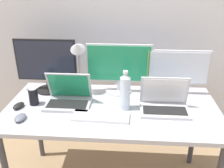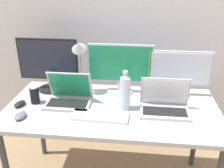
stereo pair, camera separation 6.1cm
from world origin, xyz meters
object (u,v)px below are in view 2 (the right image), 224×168
Objects in this scene: soda_can_near_keyboard at (35,95)px; bamboo_vase at (148,86)px; mouse_by_keyboard at (21,116)px; keyboard_main at (100,116)px; work_desk at (112,115)px; desk_lamp at (80,57)px; monitor_left at (48,63)px; monitor_right at (180,72)px; mouse_by_laptop at (20,104)px; water_bottle at (125,92)px; laptop_secondary at (164,104)px; laptop_silver at (69,96)px; monitor_center at (120,67)px.

bamboo_vase is at bearing 15.98° from soda_can_near_keyboard.
bamboo_vase reaches higher than mouse_by_keyboard.
keyboard_main is 0.53m from mouse_by_keyboard.
work_desk is 0.50m from desk_lamp.
keyboard_main is 0.50m from desk_lamp.
monitor_left is (-0.53, 0.24, 0.30)m from work_desk.
bamboo_vase is (0.32, 0.39, 0.06)m from keyboard_main.
mouse_by_laptop is (-1.15, -0.31, -0.17)m from monitor_right.
keyboard_main reaches higher than work_desk.
water_bottle reaches higher than soda_can_near_keyboard.
bamboo_vase is at bearing 113.31° from laptop_secondary.
soda_can_near_keyboard is at bearing 179.81° from work_desk.
mouse_by_keyboard is (-0.27, -0.24, -0.04)m from laptop_silver.
laptop_silver is 0.69m from laptop_secondary.
keyboard_main is 0.61m from mouse_by_laptop.
laptop_secondary is at bearing -39.27° from monitor_center.
monitor_right is (0.45, -0.01, -0.02)m from monitor_center.
monitor_center is (0.57, 0.02, -0.02)m from monitor_left.
laptop_silver is (0.21, -0.21, -0.17)m from monitor_left.
monitor_left reaches higher than water_bottle.
soda_can_near_keyboard reaches higher than mouse_by_laptop.
laptop_secondary is 0.95× the size of bamboo_vase.
work_desk is 0.58m from soda_can_near_keyboard.
mouse_by_laptop is (-0.70, -0.32, -0.19)m from monitor_center.
mouse_by_laptop is 0.78× the size of soda_can_near_keyboard.
monitor_right is 1.18m from mouse_by_keyboard.
keyboard_main is at bearing -39.60° from monitor_left.
laptop_silver is at bearing 176.85° from laptop_secondary.
laptop_secondary is at bearing -1.96° from work_desk.
monitor_left is at bearing 81.04° from soda_can_near_keyboard.
monitor_left is 0.65m from keyboard_main.
monitor_left is 1.27× the size of keyboard_main.
monitor_left is 0.81m from bamboo_vase.
monitor_center is 5.12× the size of mouse_by_laptop.
laptop_secondary is 0.29m from water_bottle.
keyboard_main is at bearing -143.64° from monitor_right.
water_bottle is at bearing -179.57° from laptop_secondary.
soda_can_near_keyboard is at bearing -166.66° from monitor_right.
work_desk is 0.65m from monitor_left.
monitor_right reaches higher than soda_can_near_keyboard.
monitor_left is at bearing 135.37° from laptop_silver.
mouse_by_keyboard is at bearing -46.44° from mouse_by_laptop.
work_desk is at bearing -36.57° from desk_lamp.
desk_lamp is at bearing 149.28° from water_bottle.
monitor_center reaches higher than keyboard_main.
water_bottle is at bearing -9.11° from work_desk.
mouse_by_laptop is (-0.60, 0.09, 0.01)m from keyboard_main.
laptop_silver is at bearing 175.48° from work_desk.
bamboo_vase is (0.92, 0.30, 0.05)m from mouse_by_laptop.
monitor_right is at bearing 13.34° from soda_can_near_keyboard.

